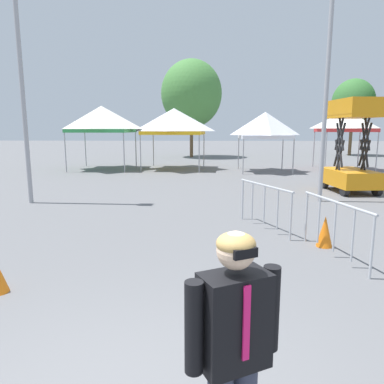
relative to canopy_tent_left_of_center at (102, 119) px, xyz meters
name	(u,v)px	position (x,y,z in m)	size (l,w,h in m)	color
canopy_tent_left_of_center	(102,119)	(0.00, 0.00, 0.00)	(3.44, 3.44, 3.69)	#9E9EA3
canopy_tent_behind_center	(174,121)	(4.21, 0.22, -0.13)	(3.68, 3.68, 3.55)	#9E9EA3
canopy_tent_center	(265,125)	(9.34, -0.91, -0.37)	(2.75, 2.75, 3.28)	#9E9EA3
canopy_tent_behind_left	(345,121)	(14.14, 0.31, -0.13)	(3.02, 3.02, 3.40)	#9E9EA3
scissor_lift	(351,164)	(11.54, -7.38, -1.84)	(1.61, 2.42, 3.43)	black
person_foreground	(234,348)	(6.23, -18.98, -1.89)	(0.59, 0.40, 1.78)	#33384C
light_pole_near_lift	(330,32)	(9.85, -9.25, 2.37)	(0.36, 0.36, 9.43)	#9E9EA3
light_pole_opposite_side	(17,19)	(0.41, -9.86, 2.67)	(0.36, 0.36, 10.02)	#9E9EA3
tree_behind_tents_left	(191,94)	(4.88, 9.46, 2.31)	(5.03, 5.03, 8.01)	brown
tree_behind_tents_center	(353,102)	(19.12, 11.92, 1.78)	(3.64, 3.64, 6.72)	brown
crowd_barrier_near_person	(335,218)	(8.44, -14.54, -2.17)	(0.57, 2.05, 1.08)	#B7BABF
crowd_barrier_mid_lot	(265,198)	(7.46, -12.64, -2.17)	(0.93, 1.93, 1.08)	#B7BABF
traffic_cone_lot_center	(325,231)	(8.48, -13.93, -2.60)	(0.32, 0.32, 0.64)	orange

